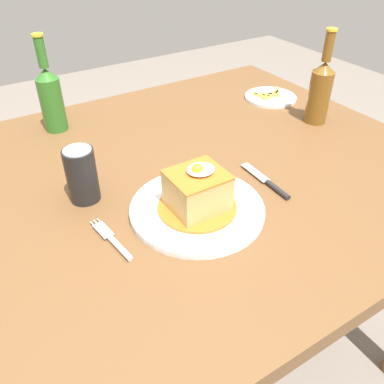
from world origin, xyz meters
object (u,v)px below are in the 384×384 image
(beer_bottle_green, at_px, (50,96))
(soda_can, at_px, (82,175))
(beer_bottle_amber, at_px, (320,89))
(knife, at_px, (271,184))
(side_plate_fries, at_px, (270,97))
(fork, at_px, (114,242))
(main_plate, at_px, (197,209))

(beer_bottle_green, bearing_deg, soda_can, -97.57)
(beer_bottle_amber, bearing_deg, beer_bottle_green, 151.64)
(knife, bearing_deg, beer_bottle_amber, 29.38)
(beer_bottle_green, bearing_deg, side_plate_fries, -13.46)
(beer_bottle_amber, bearing_deg, fork, -166.16)
(side_plate_fries, bearing_deg, soda_can, -163.92)
(soda_can, height_order, beer_bottle_green, beer_bottle_green)
(fork, bearing_deg, beer_bottle_amber, 13.84)
(beer_bottle_green, bearing_deg, fork, -95.77)
(knife, bearing_deg, beer_bottle_green, 120.78)
(soda_can, bearing_deg, beer_bottle_green, 82.43)
(soda_can, distance_m, beer_bottle_amber, 0.72)
(fork, height_order, soda_can, soda_can)
(fork, distance_m, beer_bottle_green, 0.55)
(main_plate, relative_size, fork, 2.02)
(beer_bottle_amber, height_order, side_plate_fries, beer_bottle_amber)
(beer_bottle_amber, bearing_deg, side_plate_fries, 89.56)
(main_plate, height_order, beer_bottle_green, beer_bottle_green)
(soda_can, xyz_separation_m, beer_bottle_green, (0.05, 0.37, 0.04))
(main_plate, xyz_separation_m, fork, (-0.19, 0.00, -0.00))
(main_plate, distance_m, side_plate_fries, 0.66)
(main_plate, bearing_deg, soda_can, 136.63)
(fork, distance_m, side_plate_fries, 0.82)
(fork, distance_m, beer_bottle_amber, 0.75)
(fork, distance_m, soda_can, 0.18)
(knife, height_order, soda_can, soda_can)
(fork, bearing_deg, main_plate, -0.35)
(knife, relative_size, beer_bottle_amber, 0.62)
(main_plate, xyz_separation_m, beer_bottle_amber, (0.53, 0.18, 0.09))
(beer_bottle_amber, height_order, beer_bottle_green, same)
(main_plate, height_order, soda_can, soda_can)
(side_plate_fries, bearing_deg, knife, -131.06)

